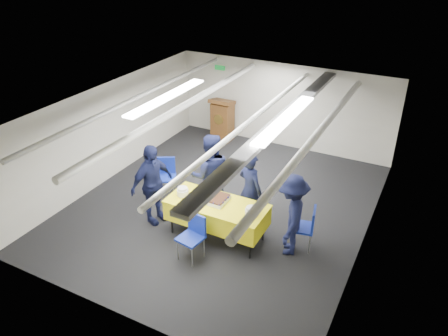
{
  "coord_description": "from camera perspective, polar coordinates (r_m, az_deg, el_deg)",
  "views": [
    {
      "loc": [
        3.73,
        -7.12,
        5.27
      ],
      "look_at": [
        0.14,
        -0.2,
        1.05
      ],
      "focal_mm": 35.0,
      "sensor_mm": 36.0,
      "label": 1
    }
  ],
  "objects": [
    {
      "name": "ground",
      "position": [
        9.61,
        -0.17,
        -4.83
      ],
      "size": [
        7.0,
        7.0,
        0.0
      ],
      "primitive_type": "plane",
      "color": "black",
      "rests_on": "ground"
    },
    {
      "name": "chair_right",
      "position": [
        8.25,
        10.79,
        -7.24
      ],
      "size": [
        0.5,
        0.5,
        0.87
      ],
      "color": "gray",
      "rests_on": "ground"
    },
    {
      "name": "room_shell",
      "position": [
        9.05,
        1.54,
        5.94
      ],
      "size": [
        6.0,
        7.0,
        2.3
      ],
      "color": "beige",
      "rests_on": "ground"
    },
    {
      "name": "sheet_cake",
      "position": [
        8.32,
        -1.46,
        -3.93
      ],
      "size": [
        0.57,
        0.45,
        0.1
      ],
      "color": "white",
      "rests_on": "serving_table"
    },
    {
      "name": "podium",
      "position": [
        12.39,
        -0.21,
        6.34
      ],
      "size": [
        0.62,
        0.53,
        1.25
      ],
      "color": "brown",
      "rests_on": "ground"
    },
    {
      "name": "plate_stack_left",
      "position": [
        8.5,
        -5.42,
        -3.09
      ],
      "size": [
        0.23,
        0.23,
        0.17
      ],
      "color": "white",
      "rests_on": "serving_table"
    },
    {
      "name": "sailor_c",
      "position": [
        8.8,
        -9.37,
        -2.14
      ],
      "size": [
        0.67,
        1.08,
        1.71
      ],
      "primitive_type": "imported",
      "rotation": [
        0.0,
        0.0,
        1.3
      ],
      "color": "black",
      "rests_on": "ground"
    },
    {
      "name": "plate_stack_right",
      "position": [
        7.91,
        3.57,
        -5.66
      ],
      "size": [
        0.23,
        0.23,
        0.16
      ],
      "color": "white",
      "rests_on": "serving_table"
    },
    {
      "name": "sailor_d",
      "position": [
        7.97,
        8.74,
        -6.09
      ],
      "size": [
        0.81,
        1.14,
        1.6
      ],
      "primitive_type": "imported",
      "rotation": [
        0.0,
        0.0,
        -1.34
      ],
      "color": "black",
      "rests_on": "ground"
    },
    {
      "name": "chair_near",
      "position": [
        7.92,
        -4.02,
        -8.39
      ],
      "size": [
        0.48,
        0.48,
        0.87
      ],
      "color": "gray",
      "rests_on": "ground"
    },
    {
      "name": "chair_left",
      "position": [
        9.85,
        -7.55,
        -0.61
      ],
      "size": [
        0.57,
        0.57,
        0.87
      ],
      "color": "gray",
      "rests_on": "ground"
    },
    {
      "name": "serving_table",
      "position": [
        8.37,
        -0.94,
        -5.82
      ],
      "size": [
        1.93,
        0.85,
        0.77
      ],
      "color": "black",
      "rests_on": "ground"
    },
    {
      "name": "sailor_a",
      "position": [
        8.66,
        3.42,
        -2.78
      ],
      "size": [
        0.67,
        0.56,
        1.58
      ],
      "primitive_type": "imported",
      "rotation": [
        0.0,
        0.0,
        2.78
      ],
      "color": "black",
      "rests_on": "ground"
    },
    {
      "name": "sailor_b",
      "position": [
        8.92,
        -1.83,
        -0.94
      ],
      "size": [
        1.1,
        1.04,
        1.8
      ],
      "primitive_type": "imported",
      "rotation": [
        0.0,
        0.0,
        3.71
      ],
      "color": "black",
      "rests_on": "ground"
    }
  ]
}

